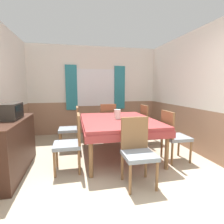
% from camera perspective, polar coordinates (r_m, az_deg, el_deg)
% --- Properties ---
extents(ground_plane, '(16.00, 16.00, 0.00)m').
position_cam_1_polar(ground_plane, '(2.16, 9.12, -32.47)').
color(ground_plane, tan).
extents(wall_back, '(4.20, 0.09, 2.60)m').
position_cam_1_polar(wall_back, '(5.39, -5.65, 7.07)').
color(wall_back, white).
rests_on(wall_back, ground_plane).
extents(wall_right, '(0.05, 4.21, 2.60)m').
position_cam_1_polar(wall_right, '(4.27, 24.52, 6.03)').
color(wall_right, white).
rests_on(wall_right, ground_plane).
extents(dining_table, '(1.48, 1.90, 0.75)m').
position_cam_1_polar(dining_table, '(3.63, 1.92, -3.84)').
color(dining_table, '#9E3838').
rests_on(dining_table, ground_plane).
extents(chair_head_near, '(0.44, 0.44, 0.96)m').
position_cam_1_polar(chair_head_near, '(2.60, 8.26, -11.79)').
color(chair_head_near, brown).
rests_on(chair_head_near, ground_plane).
extents(chair_head_window, '(0.44, 0.44, 0.96)m').
position_cam_1_polar(chair_head_window, '(4.75, -1.50, -2.59)').
color(chair_head_window, brown).
rests_on(chair_head_window, ground_plane).
extents(chair_right_far, '(0.44, 0.44, 0.96)m').
position_cam_1_polar(chair_right_far, '(4.47, 11.90, -3.45)').
color(chair_right_far, brown).
rests_on(chair_right_far, ground_plane).
extents(chair_left_near, '(0.44, 0.44, 0.96)m').
position_cam_1_polar(chair_left_near, '(3.02, -13.14, -9.10)').
color(chair_left_near, brown).
rests_on(chair_left_near, ground_plane).
extents(chair_right_near, '(0.44, 0.44, 0.96)m').
position_cam_1_polar(chair_right_near, '(3.52, 19.28, -6.87)').
color(chair_right_near, brown).
rests_on(chair_right_near, ground_plane).
extents(chair_left_far, '(0.44, 0.44, 0.96)m').
position_cam_1_polar(chair_left_far, '(4.09, -12.95, -4.58)').
color(chair_left_far, brown).
rests_on(chair_left_far, ground_plane).
extents(sideboard, '(0.46, 1.52, 0.88)m').
position_cam_1_polar(sideboard, '(3.33, -30.26, -9.66)').
color(sideboard, '#3D2319').
rests_on(sideboard, ground_plane).
extents(tv, '(0.29, 0.50, 0.26)m').
position_cam_1_polar(tv, '(3.29, -30.28, 0.21)').
color(tv, '#2D2823').
rests_on(tv, sideboard).
extents(vase, '(0.14, 0.14, 0.20)m').
position_cam_1_polar(vase, '(3.61, 1.78, -0.72)').
color(vase, silver).
rests_on(vase, dining_table).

